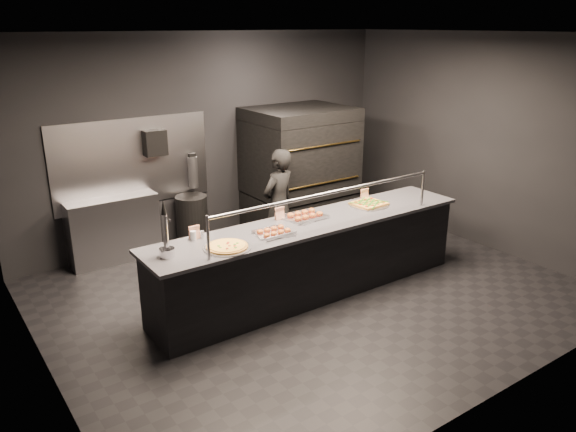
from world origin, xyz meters
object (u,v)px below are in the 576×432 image
Objects in this scene: towel_dispenser at (155,143)px; beer_tap at (166,241)px; service_counter at (312,258)px; round_pizza at (227,247)px; trash_bin at (192,221)px; square_pizza at (369,204)px; pizza_oven at (299,170)px; fire_extinguisher at (193,172)px; prep_shelf at (114,230)px; slider_tray_b at (305,216)px; worker at (279,205)px; slider_tray_a at (274,232)px.

towel_dispenser is 2.60m from beer_tap.
service_counter reaches higher than round_pizza.
service_counter is 5.43× the size of trash_bin.
square_pizza reaches higher than round_pizza.
pizza_oven is 3.78× the size of fire_extinguisher.
prep_shelf is 1.12m from trash_bin.
service_counter reaches higher than fire_extinguisher.
towel_dispenser reaches higher than square_pizza.
prep_shelf is at bearing 126.35° from slider_tray_b.
square_pizza is (-0.25, -1.82, -0.03)m from pizza_oven.
pizza_oven is (1.20, 1.90, 0.50)m from service_counter.
slider_tray_b is (1.81, 0.15, -0.14)m from beer_tap.
beer_tap is at bearing 166.26° from round_pizza.
prep_shelf is at bearing 98.89° from round_pizza.
towel_dispenser is at bearing -61.95° from worker.
slider_tray_a is (-1.80, -1.99, -0.02)m from pizza_oven.
worker is (0.30, 1.15, 0.30)m from service_counter.
service_counter is 8.12× the size of fire_extinguisher.
prep_shelf is 1.39m from fire_extinguisher.
prep_shelf is 1.31m from towel_dispenser.
round_pizza is 2.18m from square_pizza.
round_pizza is at bearing -174.56° from slider_tray_a.
service_counter is at bearing 6.92° from round_pizza.
service_counter is at bearing 59.27° from worker.
beer_tap is 0.39× the size of worker.
round_pizza is 0.65× the size of trash_bin.
pizza_oven is 3.56m from beer_tap.
prep_shelf is 2.43× the size of round_pizza.
square_pizza is (1.85, -2.31, -0.61)m from towel_dispenser.
slider_tray_b is at bearing -124.40° from pizza_oven.
prep_shelf is 0.78× the size of worker.
pizza_oven is 2.23m from towel_dispenser.
slider_tray_a is 0.60× the size of trash_bin.
beer_tap is at bearing -95.06° from prep_shelf.
slider_tray_a reaches higher than prep_shelf.
towel_dispenser is 0.69× the size of fire_extinguisher.
towel_dispenser is at bearing 166.86° from pizza_oven.
pizza_oven reaches higher than prep_shelf.
square_pizza is (2.76, 0.08, -0.15)m from beer_tap.
worker reaches higher than round_pizza.
slider_tray_b reaches higher than square_pizza.
towel_dispenser is 2.57m from slider_tray_a.
fire_extinguisher is at bearing 1.04° from towel_dispenser.
square_pizza is at bearing 5.92° from round_pizza.
towel_dispenser is at bearing 82.94° from round_pizza.
towel_dispenser reaches higher than worker.
fire_extinguisher is 2.81m from beer_tap.
slider_tray_a reaches higher than square_pizza.
beer_tap is 1.22m from slider_tray_a.
pizza_oven reaches higher than round_pizza.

